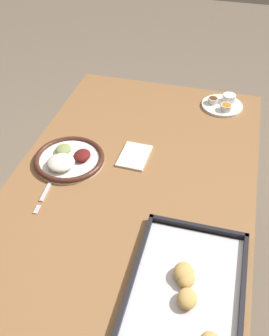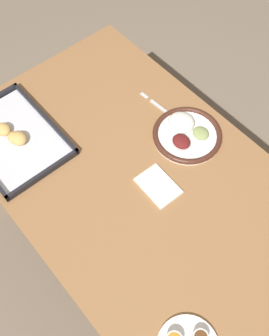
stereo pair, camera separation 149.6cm
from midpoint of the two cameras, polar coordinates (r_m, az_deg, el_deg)
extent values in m
plane|color=#7A6B59|center=(1.78, -11.44, -38.18)|extent=(8.00, 8.00, 0.00)
cube|color=olive|center=(1.12, -16.86, -31.37)|extent=(1.27, 0.81, 0.03)
cylinder|color=olive|center=(1.75, -15.98, -13.55)|extent=(0.06, 0.06, 0.67)
cylinder|color=olive|center=(1.61, 8.24, -19.33)|extent=(0.06, 0.06, 0.67)
cylinder|color=white|center=(1.20, -27.90, -25.58)|extent=(0.25, 0.25, 0.01)
torus|color=#472319|center=(1.19, -28.00, -25.45)|extent=(0.25, 0.25, 0.02)
ellipsoid|color=silver|center=(1.18, -30.12, -26.64)|extent=(0.10, 0.10, 0.03)
ellipsoid|color=maroon|center=(1.16, -25.96, -25.55)|extent=(0.07, 0.06, 0.03)
ellipsoid|color=#8C9E5B|center=(1.21, -28.58, -23.35)|extent=(0.06, 0.05, 0.02)
cube|color=silver|center=(1.19, -33.00, -30.57)|extent=(0.14, 0.02, 0.00)
cylinder|color=silver|center=(1.19, -36.65, -34.56)|extent=(0.04, 0.01, 0.00)
cylinder|color=silver|center=(1.19, -36.50, -34.65)|extent=(0.04, 0.01, 0.00)
cylinder|color=silver|center=(1.18, -36.35, -34.73)|extent=(0.04, 0.01, 0.00)
cylinder|color=silver|center=(1.18, -36.20, -34.82)|extent=(0.04, 0.01, 0.00)
cylinder|color=white|center=(1.26, 4.35, -12.98)|extent=(0.17, 0.17, 0.01)
cylinder|color=silver|center=(1.26, 5.77, -11.42)|extent=(0.06, 0.06, 0.03)
cylinder|color=#51992D|center=(1.25, 5.81, -11.08)|extent=(0.05, 0.05, 0.01)
cylinder|color=silver|center=(1.25, 2.55, -12.06)|extent=(0.04, 0.04, 0.02)
cylinder|color=#593319|center=(1.25, 2.56, -11.83)|extent=(0.04, 0.04, 0.01)
cylinder|color=silver|center=(1.22, 4.86, -14.03)|extent=(0.05, 0.05, 0.02)
cylinder|color=#C67F23|center=(1.22, 4.89, -13.78)|extent=(0.04, 0.04, 0.01)
cube|color=black|center=(1.04, -13.84, -55.13)|extent=(0.41, 0.29, 0.01)
cube|color=silver|center=(1.04, -13.90, -55.15)|extent=(0.38, 0.27, 0.00)
cube|color=black|center=(1.05, -24.88, -51.31)|extent=(0.41, 0.01, 0.02)
cube|color=black|center=(1.02, -0.85, -57.99)|extent=(0.41, 0.01, 0.02)
cube|color=black|center=(1.02, -7.29, -44.96)|extent=(0.01, 0.29, 0.02)
ellipsoid|color=tan|center=(1.02, -14.23, -53.46)|extent=(0.06, 0.05, 0.03)
ellipsoid|color=tan|center=(1.03, -15.44, -57.49)|extent=(0.06, 0.05, 0.03)
ellipsoid|color=tan|center=(1.02, -14.04, -54.41)|extent=(0.05, 0.05, 0.03)
cube|color=silver|center=(1.13, -15.82, -26.37)|extent=(0.15, 0.10, 0.01)
camera|label=1|loc=(0.75, -147.30, -46.91)|focal=42.00mm
camera|label=2|loc=(0.75, 32.70, 46.91)|focal=42.00mm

